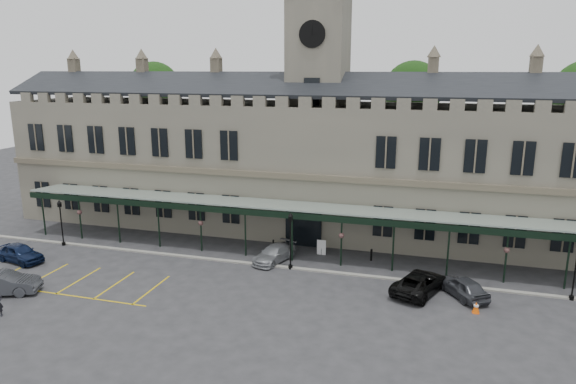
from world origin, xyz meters
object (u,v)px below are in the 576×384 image
(car_left_b, at_px, (2,283))
(sign_board, at_px, (321,248))
(car_left_a, at_px, (20,253))
(car_right_a, at_px, (463,287))
(clock_tower, at_px, (318,92))
(lamp_post_right, at_px, (576,264))
(lamp_post_left, at_px, (61,219))
(car_taxi, at_px, (274,254))
(lamp_post_mid, at_px, (290,236))
(station_building, at_px, (317,163))
(car_van, at_px, (420,283))
(traffic_cone, at_px, (476,307))

(car_left_b, bearing_deg, sign_board, -77.26)
(sign_board, bearing_deg, car_left_a, -158.70)
(car_left_a, relative_size, car_right_a, 1.05)
(clock_tower, distance_m, car_right_a, 21.64)
(clock_tower, relative_size, lamp_post_right, 5.76)
(lamp_post_left, distance_m, car_left_b, 10.18)
(clock_tower, relative_size, car_left_a, 5.66)
(sign_board, distance_m, car_left_b, 23.76)
(clock_tower, bearing_deg, car_left_b, -130.59)
(clock_tower, distance_m, sign_board, 14.38)
(car_left_a, bearing_deg, sign_board, -57.23)
(car_taxi, bearing_deg, lamp_post_mid, -17.61)
(station_building, xyz_separation_m, lamp_post_right, (20.06, -10.52, -3.92))
(clock_tower, distance_m, lamp_post_mid, 14.82)
(car_taxi, height_order, car_right_a, car_right_a)
(clock_tower, height_order, car_taxi, clock_tower)
(station_building, height_order, car_left_a, station_building)
(car_left_a, height_order, car_left_b, car_left_b)
(lamp_post_mid, xyz_separation_m, car_taxi, (-1.70, 1.19, -2.05))
(car_left_a, xyz_separation_m, car_left_b, (3.50, -5.33, 0.06))
(lamp_post_left, bearing_deg, lamp_post_mid, 0.69)
(clock_tower, relative_size, car_van, 4.74)
(clock_tower, xyz_separation_m, lamp_post_left, (-20.37, -10.80, -10.67))
(car_taxi, bearing_deg, station_building, 99.17)
(lamp_post_right, distance_m, car_van, 10.22)
(clock_tower, distance_m, lamp_post_right, 25.03)
(car_van, bearing_deg, car_left_a, 27.46)
(car_left_b, bearing_deg, lamp_post_mid, -83.18)
(lamp_post_left, relative_size, car_left_a, 0.94)
(car_left_a, height_order, car_right_a, car_left_a)
(car_left_b, bearing_deg, lamp_post_right, -97.47)
(lamp_post_left, xyz_separation_m, lamp_post_right, (40.43, 0.20, 0.11))
(traffic_cone, bearing_deg, car_left_a, -178.84)
(lamp_post_left, distance_m, car_taxi, 19.17)
(lamp_post_right, relative_size, car_van, 0.82)
(sign_board, bearing_deg, car_van, -32.09)
(station_building, distance_m, sign_board, 9.15)
(station_building, height_order, car_taxi, station_building)
(station_building, distance_m, car_taxi, 11.03)
(lamp_post_right, bearing_deg, traffic_cone, -149.05)
(lamp_post_mid, bearing_deg, clock_tower, 91.94)
(station_building, relative_size, lamp_post_left, 14.55)
(station_building, distance_m, car_right_a, 18.60)
(car_left_a, bearing_deg, clock_tower, -41.26)
(lamp_post_right, height_order, car_van, lamp_post_right)
(clock_tower, height_order, lamp_post_left, clock_tower)
(lamp_post_left, distance_m, car_left_a, 4.67)
(traffic_cone, bearing_deg, lamp_post_right, 30.95)
(car_right_a, bearing_deg, car_left_b, -19.07)
(station_building, distance_m, lamp_post_mid, 11.12)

